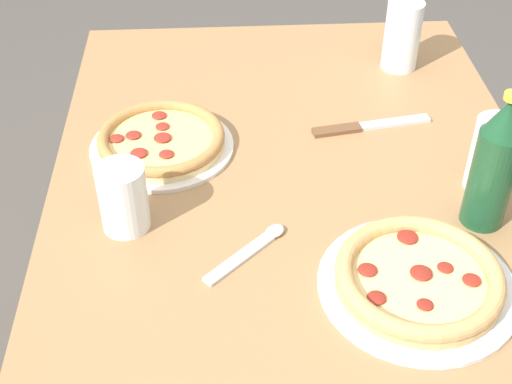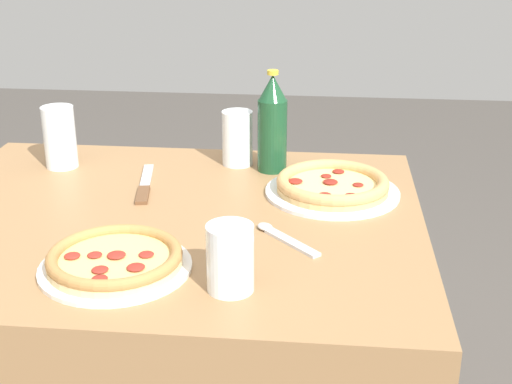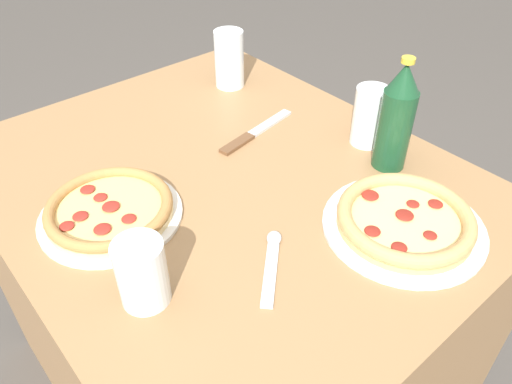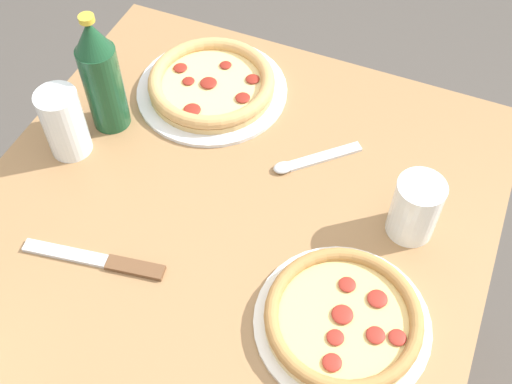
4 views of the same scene
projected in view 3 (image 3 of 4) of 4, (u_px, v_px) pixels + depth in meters
name	position (u px, v px, depth m)	size (l,w,h in m)	color
ground_plane	(234.00, 376.00, 1.50)	(8.00, 8.00, 0.00)	#4C4742
table	(230.00, 295.00, 1.26)	(1.04, 0.85, 0.76)	#997047
pizza_salami	(110.00, 210.00, 0.91)	(0.26, 0.26, 0.04)	silver
pizza_veggie	(405.00, 220.00, 0.89)	(0.29, 0.29, 0.04)	silver
glass_orange_juice	(143.00, 276.00, 0.75)	(0.08, 0.08, 0.11)	white
glass_red_wine	(369.00, 119.00, 1.09)	(0.07, 0.07, 0.13)	white
glass_lemonade	(229.00, 62.00, 1.30)	(0.08, 0.08, 0.15)	white
beer_bottle	(397.00, 118.00, 0.98)	(0.07, 0.07, 0.24)	#194728
knife	(254.00, 133.00, 1.14)	(0.06, 0.23, 0.01)	brown
spoon	(272.00, 259.00, 0.84)	(0.13, 0.14, 0.01)	silver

